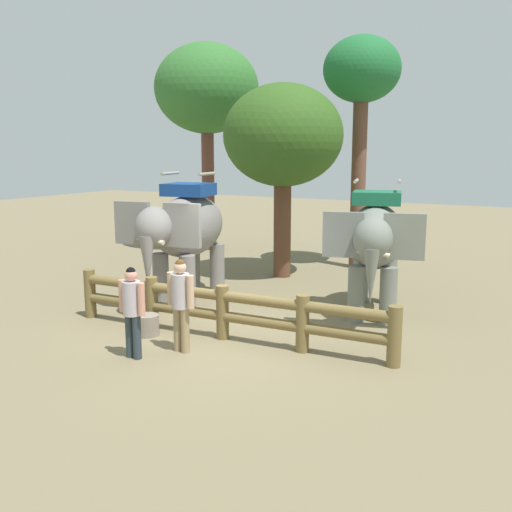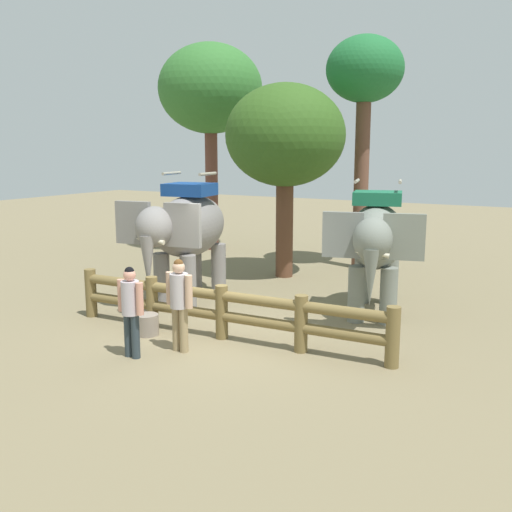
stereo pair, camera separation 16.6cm
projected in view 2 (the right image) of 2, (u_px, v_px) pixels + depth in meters
name	position (u px, v px, depth m)	size (l,w,h in m)	color
ground_plane	(224.00, 337.00, 11.27)	(60.00, 60.00, 0.00)	#7A6D4F
log_fence	(222.00, 308.00, 11.09)	(6.83, 0.47, 1.05)	brown
elephant_near_left	(186.00, 230.00, 13.66)	(2.06, 3.63, 3.07)	gray
elephant_center	(376.00, 241.00, 12.46)	(2.27, 3.53, 2.95)	slate
tourist_woman_in_black	(131.00, 305.00, 10.02)	(0.57, 0.34, 1.62)	#2C383F
tourist_man_in_blue	(179.00, 298.00, 10.32)	(0.60, 0.37, 1.70)	#9F875E
tree_far_left	(210.00, 91.00, 20.14)	(3.63, 3.63, 7.21)	brown
tree_back_center	(285.00, 137.00, 15.92)	(3.31, 3.31, 5.38)	brown
tree_far_right	(365.00, 80.00, 16.82)	(2.26, 2.26, 6.84)	brown
feed_bucket	(147.00, 325.00, 11.37)	(0.45, 0.45, 0.41)	gray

